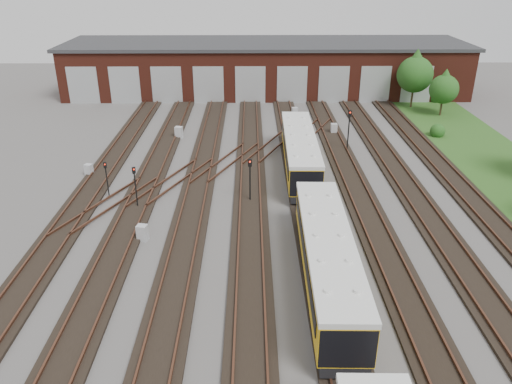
{
  "coord_description": "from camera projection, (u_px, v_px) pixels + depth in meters",
  "views": [
    {
      "loc": [
        -1.92,
        -25.57,
        15.8
      ],
      "look_at": [
        -1.62,
        4.02,
        2.0
      ],
      "focal_mm": 35.0,
      "sensor_mm": 36.0,
      "label": 1
    }
  ],
  "objects": [
    {
      "name": "ground",
      "position": [
        284.0,
        250.0,
        29.87
      ],
      "size": [
        120.0,
        120.0,
        0.0
      ],
      "primitive_type": "plane",
      "color": "#474442",
      "rests_on": "ground"
    },
    {
      "name": "track_network",
      "position": [
        280.0,
        244.0,
        30.35
      ],
      "size": [
        30.4,
        70.0,
        0.33
      ],
      "color": "black",
      "rests_on": "ground"
    },
    {
      "name": "maintenance_shed",
      "position": [
        266.0,
        67.0,
        64.74
      ],
      "size": [
        51.0,
        12.5,
        6.35
      ],
      "color": "#531F14",
      "rests_on": "ground"
    },
    {
      "name": "metro_train",
      "position": [
        327.0,
        259.0,
        25.81
      ],
      "size": [
        2.72,
        45.56,
        2.79
      ],
      "rotation": [
        0.0,
        0.0,
        -0.02
      ],
      "color": "black",
      "rests_on": "ground"
    },
    {
      "name": "signal_mast_0",
      "position": [
        106.0,
        175.0,
        35.75
      ],
      "size": [
        0.24,
        0.23,
        2.78
      ],
      "rotation": [
        0.0,
        0.0,
        0.23
      ],
      "color": "black",
      "rests_on": "ground"
    },
    {
      "name": "signal_mast_1",
      "position": [
        135.0,
        182.0,
        34.2
      ],
      "size": [
        0.26,
        0.25,
        3.07
      ],
      "rotation": [
        0.0,
        0.0,
        0.4
      ],
      "color": "black",
      "rests_on": "ground"
    },
    {
      "name": "signal_mast_2",
      "position": [
        250.0,
        175.0,
        35.01
      ],
      "size": [
        0.27,
        0.26,
        3.28
      ],
      "rotation": [
        0.0,
        0.0,
        -0.02
      ],
      "color": "black",
      "rests_on": "ground"
    },
    {
      "name": "signal_mast_3",
      "position": [
        349.0,
        125.0,
        44.47
      ],
      "size": [
        0.29,
        0.27,
        3.78
      ],
      "rotation": [
        0.0,
        0.0,
        -0.03
      ],
      "color": "black",
      "rests_on": "ground"
    },
    {
      "name": "relay_cabinet_0",
      "position": [
        89.0,
        170.0,
        40.06
      ],
      "size": [
        0.69,
        0.63,
        0.96
      ],
      "primitive_type": "cube",
      "rotation": [
        0.0,
        0.0,
        -0.3
      ],
      "color": "#AEB0B3",
      "rests_on": "ground"
    },
    {
      "name": "relay_cabinet_1",
      "position": [
        179.0,
        132.0,
        48.45
      ],
      "size": [
        0.79,
        0.7,
        1.15
      ],
      "primitive_type": "cube",
      "rotation": [
        0.0,
        0.0,
        -0.2
      ],
      "color": "#AEB0B3",
      "rests_on": "ground"
    },
    {
      "name": "relay_cabinet_2",
      "position": [
        142.0,
        233.0,
        30.76
      ],
      "size": [
        0.72,
        0.64,
        1.04
      ],
      "primitive_type": "cube",
      "rotation": [
        0.0,
        0.0,
        -0.22
      ],
      "color": "#AEB0B3",
      "rests_on": "ground"
    },
    {
      "name": "relay_cabinet_3",
      "position": [
        295.0,
        112.0,
        55.08
      ],
      "size": [
        0.7,
        0.62,
        1.05
      ],
      "primitive_type": "cube",
      "rotation": [
        0.0,
        0.0,
        0.15
      ],
      "color": "#AEB0B3",
      "rests_on": "ground"
    },
    {
      "name": "relay_cabinet_4",
      "position": [
        334.0,
        129.0,
        49.71
      ],
      "size": [
        0.63,
        0.52,
        1.03
      ],
      "primitive_type": "cube",
      "rotation": [
        0.0,
        0.0,
        0.01
      ],
      "color": "#AEB0B3",
      "rests_on": "ground"
    },
    {
      "name": "tree_0",
      "position": [
        416.0,
        70.0,
        56.97
      ],
      "size": [
        4.09,
        4.09,
        6.78
      ],
      "color": "#322716",
      "rests_on": "ground"
    },
    {
      "name": "tree_1",
      "position": [
        444.0,
        86.0,
        54.32
      ],
      "size": [
        3.14,
        3.14,
        5.21
      ],
      "color": "#322716",
      "rests_on": "ground"
    },
    {
      "name": "bush_1",
      "position": [
        438.0,
        129.0,
        48.9
      ],
      "size": [
        1.46,
        1.46,
        1.46
      ],
      "primitive_type": "sphere",
      "color": "#154212",
      "rests_on": "ground"
    },
    {
      "name": "bush_2",
      "position": [
        436.0,
        97.0,
        60.69
      ],
      "size": [
        1.31,
        1.31,
        1.31
      ],
      "primitive_type": "sphere",
      "color": "#154212",
      "rests_on": "ground"
    }
  ]
}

